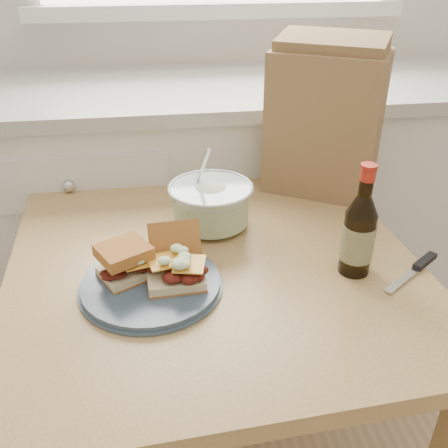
{
  "coord_description": "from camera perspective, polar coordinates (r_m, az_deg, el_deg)",
  "views": [
    {
      "loc": [
        -0.26,
        0.09,
        1.34
      ],
      "look_at": [
        -0.12,
        1.01,
        0.81
      ],
      "focal_mm": 40.0,
      "sensor_mm": 36.0,
      "label": 1
    }
  ],
  "objects": [
    {
      "name": "sandwich_right",
      "position": [
        1.01,
        -5.62,
        -4.23
      ],
      "size": [
        0.12,
        0.16,
        0.1
      ],
      "rotation": [
        0.0,
        0.0,
        0.05
      ],
      "color": "beige",
      "rests_on": "plate"
    },
    {
      "name": "sandwich_left",
      "position": [
        1.01,
        -11.28,
        -4.18
      ],
      "size": [
        0.13,
        0.12,
        0.07
      ],
      "rotation": [
        0.0,
        0.0,
        0.5
      ],
      "color": "beige",
      "rests_on": "plate"
    },
    {
      "name": "beer_bottle",
      "position": [
        1.05,
        15.14,
        -1.06
      ],
      "size": [
        0.07,
        0.07,
        0.24
      ],
      "rotation": [
        0.0,
        0.0,
        -0.16
      ],
      "color": "black",
      "rests_on": "dining_table"
    },
    {
      "name": "dining_table",
      "position": [
        1.16,
        -1.18,
        -8.39
      ],
      "size": [
        0.92,
        0.92,
        0.73
      ],
      "rotation": [
        0.0,
        0.0,
        0.06
      ],
      "color": "tan",
      "rests_on": "ground"
    },
    {
      "name": "cabinet_run",
      "position": [
        1.85,
        0.63,
        1.73
      ],
      "size": [
        2.5,
        0.64,
        0.94
      ],
      "color": "white",
      "rests_on": "ground"
    },
    {
      "name": "plate",
      "position": [
        1.02,
        -8.33,
        -6.84
      ],
      "size": [
        0.28,
        0.28,
        0.02
      ],
      "primitive_type": "cylinder",
      "color": "#3B4D5F",
      "rests_on": "dining_table"
    },
    {
      "name": "paper_bag",
      "position": [
        1.37,
        11.4,
        11.25
      ],
      "size": [
        0.34,
        0.3,
        0.37
      ],
      "primitive_type": "cube",
      "rotation": [
        0.0,
        0.0,
        -0.53
      ],
      "color": "olive",
      "rests_on": "dining_table"
    },
    {
      "name": "knife",
      "position": [
        1.14,
        21.42,
        -4.47
      ],
      "size": [
        0.17,
        0.12,
        0.01
      ],
      "rotation": [
        0.0,
        0.0,
        0.61
      ],
      "color": "silver",
      "rests_on": "dining_table"
    },
    {
      "name": "coleslaw_bowl",
      "position": [
        1.2,
        -1.5,
        2.04
      ],
      "size": [
        0.2,
        0.2,
        0.2
      ],
      "color": "#B4C2BD",
      "rests_on": "dining_table"
    }
  ]
}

